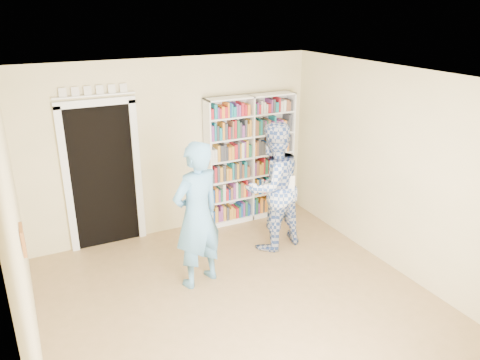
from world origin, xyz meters
name	(u,v)px	position (x,y,z in m)	size (l,w,h in m)	color
floor	(249,313)	(0.00, 0.00, 0.00)	(5.00, 5.00, 0.00)	olive
ceiling	(251,82)	(0.00, 0.00, 2.70)	(5.00, 5.00, 0.00)	white
wall_back	(174,148)	(0.00, 2.50, 1.35)	(4.50, 4.50, 0.00)	#F7E3AA
wall_left	(22,255)	(-2.25, 0.00, 1.35)	(5.00, 5.00, 0.00)	#F7E3AA
wall_right	(406,176)	(2.25, 0.00, 1.35)	(5.00, 5.00, 0.00)	#F7E3AA
bookshelf	(250,158)	(1.23, 2.34, 1.05)	(1.51, 0.28, 2.08)	white
doorway	(102,170)	(-1.10, 2.48, 1.18)	(1.10, 0.08, 2.43)	black
wall_art	(23,240)	(-2.23, 0.20, 1.40)	(0.03, 0.25, 0.25)	brown
man_blue	(197,215)	(-0.28, 0.88, 0.95)	(0.70, 0.46, 1.91)	#5795C1
man_plaid	(273,187)	(1.06, 1.31, 0.95)	(0.92, 0.72, 1.89)	#32519B
paper_sheet	(287,186)	(1.15, 1.07, 1.02)	(0.21, 0.01, 0.30)	white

